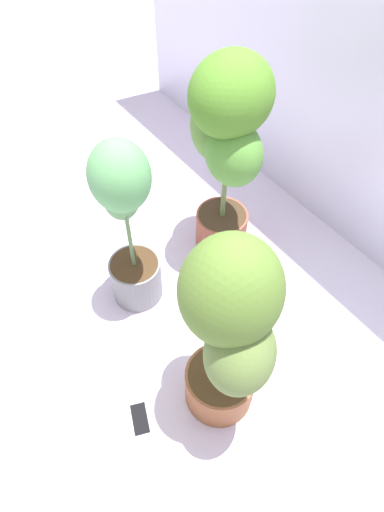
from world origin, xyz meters
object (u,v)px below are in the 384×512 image
potted_plant_front_left (127,223)px  cell_phone (140,419)px  potted_plant_front_right (226,325)px  nutrient_bottle (241,287)px  potted_plant_back_left (227,139)px

potted_plant_front_left → cell_phone: potted_plant_front_left is taller
potted_plant_front_right → cell_phone: (-0.10, -0.29, -0.52)m
potted_plant_front_right → nutrient_bottle: 0.60m
potted_plant_front_right → potted_plant_back_left: 0.78m
potted_plant_front_left → potted_plant_front_right: bearing=-1.0°
potted_plant_front_right → nutrient_bottle: potted_plant_front_right is taller
potted_plant_front_left → cell_phone: size_ratio=5.13×
potted_plant_back_left → potted_plant_front_left: size_ratio=1.16×
potted_plant_front_right → cell_phone: size_ratio=5.53×
potted_plant_front_right → nutrient_bottle: (-0.27, 0.34, -0.41)m
potted_plant_front_right → potted_plant_back_left: size_ratio=0.93×
cell_phone → potted_plant_front_right: bearing=-176.2°
potted_plant_front_right → nutrient_bottle: size_ratio=3.66×
potted_plant_back_left → cell_phone: (0.51, -0.78, -0.60)m
potted_plant_back_left → nutrient_bottle: size_ratio=3.94×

